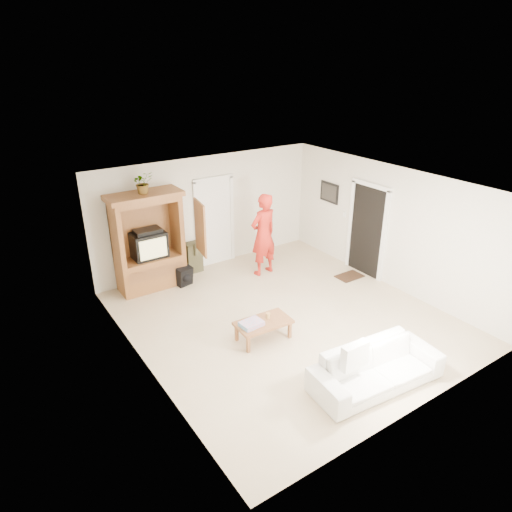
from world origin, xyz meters
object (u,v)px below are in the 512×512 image
(armoire, at_px, (150,247))
(sofa, at_px, (376,368))
(coffee_table, at_px, (263,324))
(man, at_px, (263,235))

(armoire, relative_size, sofa, 1.01)
(armoire, xyz_separation_m, coffee_table, (0.83, -3.01, -0.59))
(armoire, distance_m, coffee_table, 3.17)
(sofa, height_order, coffee_table, sofa)
(man, relative_size, coffee_table, 1.89)
(armoire, distance_m, sofa, 5.23)
(man, distance_m, coffee_table, 2.76)
(man, bearing_deg, coffee_table, 47.71)
(sofa, bearing_deg, man, 84.64)
(sofa, relative_size, coffee_table, 2.07)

